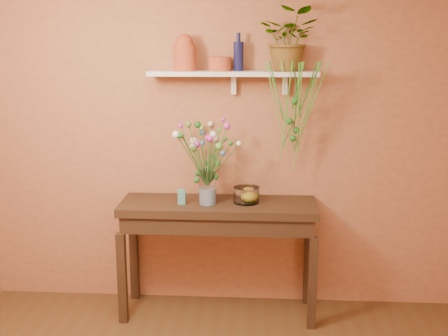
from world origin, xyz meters
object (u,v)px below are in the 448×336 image
terracotta_jug (185,53)px  glass_vase (207,190)px  blue_bottle (238,56)px  bouquet (205,145)px  spider_plant (290,39)px  glass_bowl (246,195)px  sideboard (218,219)px

terracotta_jug → glass_vase: 1.05m
blue_bottle → bouquet: bearing=-141.8°
spider_plant → glass_bowl: spider_plant is taller
glass_bowl → sideboard: bearing=-175.5°
glass_vase → glass_bowl: size_ratio=1.34×
blue_bottle → spider_plant: (0.39, 0.01, 0.12)m
glass_vase → bouquet: bouquet is taller
sideboard → terracotta_jug: (-0.26, 0.11, 1.28)m
blue_bottle → glass_vase: size_ratio=1.05×
spider_plant → bouquet: size_ratio=0.82×
sideboard → spider_plant: 1.49m
spider_plant → glass_bowl: 1.24m
bouquet → glass_bowl: size_ratio=2.87×
sideboard → blue_bottle: blue_bottle is taller
spider_plant → glass_vase: spider_plant is taller
bouquet → glass_vase: bearing=-39.4°
blue_bottle → bouquet: size_ratio=0.49×
sideboard → glass_bowl: glass_bowl is taller
glass_vase → glass_bowl: bearing=11.9°
blue_bottle → glass_vase: (-0.23, -0.20, -1.01)m
sideboard → glass_vase: bearing=-150.4°
terracotta_jug → spider_plant: size_ratio=0.59×
terracotta_jug → sideboard: bearing=-23.3°
glass_bowl → bouquet: bearing=-170.6°
sideboard → terracotta_jug: size_ratio=5.48×
spider_plant → bouquet: spider_plant is taller
terracotta_jug → spider_plant: spider_plant is taller
blue_bottle → glass_vase: bearing=-138.4°
glass_vase → bouquet: 0.35m
terracotta_jug → glass_bowl: (0.48, -0.10, -1.09)m
terracotta_jug → blue_bottle: blue_bottle is taller
terracotta_jug → blue_bottle: bearing=5.9°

